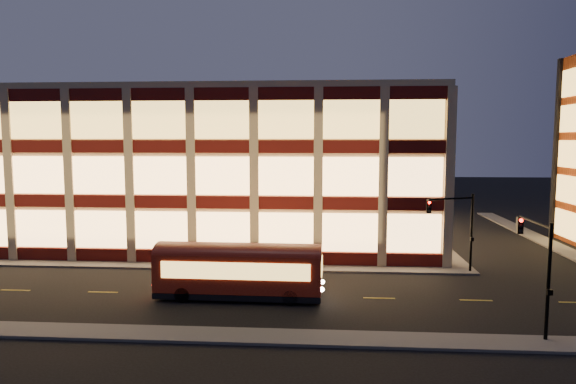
{
  "coord_description": "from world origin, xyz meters",
  "views": [
    {
      "loc": [
        12.49,
        -37.9,
        10.05
      ],
      "look_at": [
        9.21,
        8.0,
        5.27
      ],
      "focal_mm": 32.0,
      "sensor_mm": 36.0,
      "label": 1
    }
  ],
  "objects": [
    {
      "name": "ground",
      "position": [
        0.0,
        0.0,
        0.0
      ],
      "size": [
        200.0,
        200.0,
        0.0
      ],
      "primitive_type": "plane",
      "color": "black",
      "rests_on": "ground"
    },
    {
      "name": "sidewalk_office_south",
      "position": [
        -3.0,
        1.0,
        0.07
      ],
      "size": [
        54.0,
        2.0,
        0.15
      ],
      "primitive_type": "cube",
      "color": "#514F4C",
      "rests_on": "ground"
    },
    {
      "name": "sidewalk_office_east",
      "position": [
        23.0,
        17.0,
        0.07
      ],
      "size": [
        2.0,
        30.0,
        0.15
      ],
      "primitive_type": "cube",
      "color": "#514F4C",
      "rests_on": "ground"
    },
    {
      "name": "sidewalk_tower_west",
      "position": [
        34.0,
        17.0,
        0.07
      ],
      "size": [
        2.0,
        30.0,
        0.15
      ],
      "primitive_type": "cube",
      "color": "#514F4C",
      "rests_on": "ground"
    },
    {
      "name": "sidewalk_near",
      "position": [
        0.0,
        -13.0,
        0.07
      ],
      "size": [
        100.0,
        2.0,
        0.15
      ],
      "primitive_type": "cube",
      "color": "#514F4C",
      "rests_on": "ground"
    },
    {
      "name": "office_building",
      "position": [
        -2.91,
        16.91,
        7.25
      ],
      "size": [
        50.45,
        30.45,
        14.5
      ],
      "color": "tan",
      "rests_on": "ground"
    },
    {
      "name": "traffic_signal_far",
      "position": [
        22.21,
        0.24,
        4.11
      ],
      "size": [
        3.79,
        1.87,
        6.0
      ],
      "color": "black",
      "rests_on": "ground"
    },
    {
      "name": "traffic_signal_near",
      "position": [
        23.5,
        -11.03,
        4.13
      ],
      "size": [
        0.32,
        4.45,
        6.0
      ],
      "color": "black",
      "rests_on": "ground"
    },
    {
      "name": "trolley_bus",
      "position": [
        7.14,
        -6.55,
        1.96
      ],
      "size": [
        10.46,
        2.88,
        3.53
      ],
      "rotation": [
        0.0,
        0.0,
        -0.02
      ],
      "color": "maroon",
      "rests_on": "ground"
    }
  ]
}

